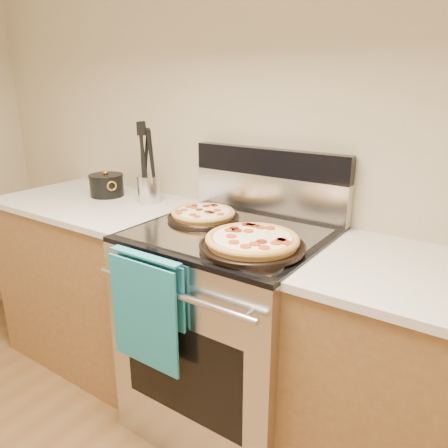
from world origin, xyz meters
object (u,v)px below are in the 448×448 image
Objects in this scene: pepperoni_pizza_front at (252,242)px; utensil_crock at (149,189)px; pepperoni_pizza_back at (203,215)px; range_body at (230,332)px; saucepan at (107,186)px.

pepperoni_pizza_front is 0.85m from utensil_crock.
pepperoni_pizza_back is 0.40m from pepperoni_pizza_front.
range_body is 0.53m from pepperoni_pizza_back.
pepperoni_pizza_back is at bearing 163.55° from range_body.
pepperoni_pizza_back is at bearing -14.55° from utensil_crock.
utensil_crock is at bearing 164.89° from range_body.
pepperoni_pizza_back reaches higher than range_body.
saucepan is at bearing -174.34° from utensil_crock.
saucepan is at bearing 171.34° from range_body.
utensil_crock is at bearing 159.55° from pepperoni_pizza_front.
pepperoni_pizza_back is 1.75× the size of saucepan.
saucepan is at bearing 166.10° from pepperoni_pizza_front.
saucepan is (-0.72, 0.08, 0.02)m from pepperoni_pizza_back.
pepperoni_pizza_front is (0.18, -0.13, 0.50)m from range_body.
saucepan is (-0.29, -0.03, -0.02)m from utensil_crock.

